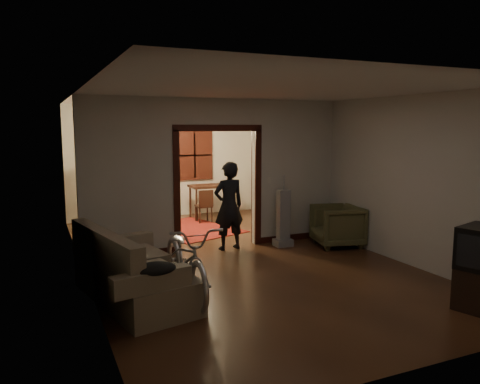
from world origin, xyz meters
TOP-DOWN VIEW (x-y plane):
  - floor at (0.00, 0.00)m, footprint 5.00×8.50m
  - ceiling at (0.00, 0.00)m, footprint 5.00×8.50m
  - wall_back at (0.00, 4.25)m, footprint 5.00×0.02m
  - wall_left at (-2.50, 0.00)m, footprint 0.02×8.50m
  - wall_right at (2.50, 0.00)m, footprint 0.02×8.50m
  - partition_wall at (0.00, 0.75)m, footprint 5.00×0.14m
  - door_casing at (0.00, 0.75)m, footprint 1.74×0.20m
  - far_window at (0.70, 4.21)m, footprint 0.98×0.06m
  - chandelier at (0.00, 2.50)m, footprint 0.24×0.24m
  - light_switch at (1.05, 0.68)m, footprint 0.08×0.01m
  - sofa at (-1.99, -1.37)m, footprint 1.37×2.25m
  - rolled_paper at (-1.89, -1.07)m, footprint 0.09×0.73m
  - jacket at (-1.94, -2.28)m, footprint 0.49×0.37m
  - bicycle at (-1.32, -1.50)m, footprint 0.75×1.97m
  - armchair at (2.14, -0.07)m, footprint 1.05×1.03m
  - vacuum at (1.19, 0.34)m, footprint 0.38×0.33m
  - person at (0.15, 0.55)m, footprint 0.64×0.45m
  - oriental_rug at (-0.02, 2.49)m, footprint 2.29×2.63m
  - locker at (-1.19, 3.71)m, footprint 0.84×0.51m
  - globe at (-1.19, 3.71)m, footprint 0.29×0.29m
  - desk at (0.94, 3.53)m, footprint 1.16×0.70m
  - desk_chair at (0.55, 3.10)m, footprint 0.39×0.39m

SIDE VIEW (x-z plane):
  - floor at x=0.00m, z-range -0.01..0.01m
  - oriental_rug at x=-0.02m, z-range 0.00..0.02m
  - armchair at x=2.14m, z-range 0.00..0.80m
  - desk_chair at x=0.55m, z-range 0.00..0.80m
  - desk at x=0.94m, z-range 0.00..0.83m
  - sofa at x=-1.99m, z-range 0.00..0.96m
  - bicycle at x=-1.32m, z-range 0.00..1.03m
  - rolled_paper at x=-1.89m, z-range 0.48..0.58m
  - vacuum at x=1.19m, z-range 0.00..1.10m
  - jacket at x=-1.94m, z-range 0.61..0.75m
  - locker at x=-1.19m, z-range 0.00..1.61m
  - person at x=0.15m, z-range 0.00..1.65m
  - door_casing at x=0.00m, z-range -0.06..2.26m
  - light_switch at x=1.05m, z-range 1.19..1.31m
  - wall_back at x=0.00m, z-range 0.00..2.80m
  - wall_left at x=-2.50m, z-range 0.00..2.80m
  - wall_right at x=2.50m, z-range 0.00..2.80m
  - partition_wall at x=0.00m, z-range 0.00..2.80m
  - far_window at x=0.70m, z-range 0.91..2.19m
  - globe at x=-1.19m, z-range 1.79..2.09m
  - chandelier at x=0.00m, z-range 2.23..2.47m
  - ceiling at x=0.00m, z-range 2.79..2.80m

